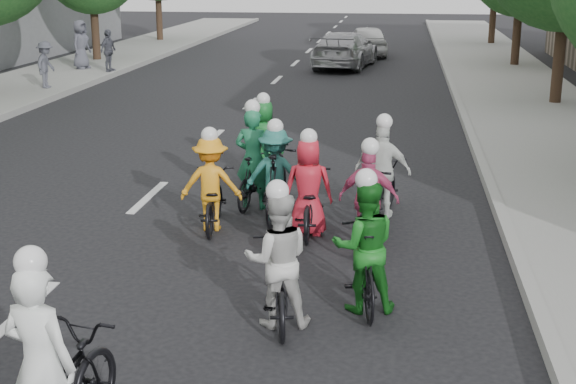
% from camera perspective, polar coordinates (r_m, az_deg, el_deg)
% --- Properties ---
extents(ground, '(120.00, 120.00, 0.00)m').
position_cam_1_polar(ground, '(10.09, -18.57, -8.29)').
color(ground, black).
rests_on(ground, ground).
extents(sidewalk_right, '(4.00, 80.00, 0.15)m').
position_cam_1_polar(sidewalk_right, '(18.95, 18.92, 3.13)').
color(sidewalk_right, gray).
rests_on(sidewalk_right, ground).
extents(curb_right, '(0.18, 80.00, 0.18)m').
position_cam_1_polar(curb_right, '(18.67, 13.03, 3.45)').
color(curb_right, '#999993').
rests_on(curb_right, ground).
extents(cyclist_1, '(0.87, 1.76, 1.74)m').
position_cam_1_polar(cyclist_1, '(9.58, 5.45, -4.57)').
color(cyclist_1, black).
rests_on(cyclist_1, ground).
extents(cyclist_2, '(1.01, 1.72, 1.63)m').
position_cam_1_polar(cyclist_2, '(12.48, -5.44, 0.01)').
color(cyclist_2, black).
rests_on(cyclist_2, ground).
extents(cyclist_3, '(0.92, 1.88, 1.65)m').
position_cam_1_polar(cyclist_3, '(11.65, 5.77, -0.99)').
color(cyclist_3, black).
rests_on(cyclist_3, ground).
extents(cyclist_4, '(0.76, 1.77, 1.65)m').
position_cam_1_polar(cyclist_4, '(12.21, 1.49, -0.37)').
color(cyclist_4, black).
rests_on(cyclist_4, ground).
extents(cyclist_5, '(0.71, 1.57, 1.85)m').
position_cam_1_polar(cyclist_5, '(13.54, -2.46, 1.57)').
color(cyclist_5, black).
rests_on(cyclist_5, ground).
extents(cyclist_6, '(0.89, 1.78, 1.72)m').
position_cam_1_polar(cyclist_6, '(9.18, -0.68, -5.77)').
color(cyclist_6, black).
rests_on(cyclist_6, ground).
extents(cyclist_7, '(0.98, 1.88, 1.66)m').
position_cam_1_polar(cyclist_7, '(12.90, -0.86, 0.90)').
color(cyclist_7, black).
rests_on(cyclist_7, ground).
extents(cyclist_8, '(0.98, 1.76, 1.72)m').
position_cam_1_polar(cyclist_8, '(13.11, 6.74, 0.74)').
color(cyclist_8, black).
rests_on(cyclist_8, ground).
extents(cyclist_9, '(0.81, 1.62, 1.66)m').
position_cam_1_polar(cyclist_9, '(15.43, -1.71, 3.26)').
color(cyclist_9, black).
rests_on(cyclist_9, ground).
extents(follow_car_lead, '(2.63, 5.10, 1.41)m').
position_cam_1_polar(follow_car_lead, '(32.25, 4.06, 10.06)').
color(follow_car_lead, '#A8A9AC').
rests_on(follow_car_lead, ground).
extents(follow_car_trail, '(2.12, 4.14, 1.35)m').
position_cam_1_polar(follow_car_trail, '(36.64, 5.65, 10.68)').
color(follow_car_trail, silver).
rests_on(follow_car_trail, ground).
extents(spectator_0, '(0.57, 0.97, 1.48)m').
position_cam_1_polar(spectator_0, '(26.98, -16.85, 8.66)').
color(spectator_0, '#50515D').
rests_on(spectator_0, sidewalk_left).
extents(spectator_1, '(0.55, 0.96, 1.54)m').
position_cam_1_polar(spectator_1, '(30.54, -12.66, 9.79)').
color(spectator_1, '#545662').
rests_on(spectator_1, sidewalk_left).
extents(spectator_2, '(0.77, 1.00, 1.81)m').
position_cam_1_polar(spectator_2, '(31.66, -14.51, 10.12)').
color(spectator_2, '#50515E').
rests_on(spectator_2, sidewalk_left).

